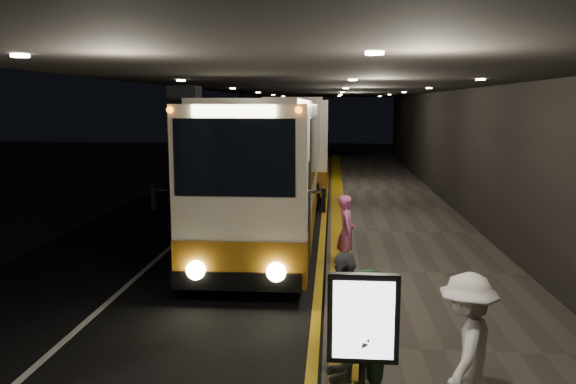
{
  "coord_description": "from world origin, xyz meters",
  "views": [
    {
      "loc": [
        2.61,
        -11.49,
        3.9
      ],
      "look_at": [
        1.5,
        2.48,
        1.7
      ],
      "focal_mm": 35.0,
      "sensor_mm": 36.0,
      "label": 1
    }
  ],
  "objects_px": {
    "coach_main": "(271,174)",
    "coach_second": "(296,145)",
    "passenger_waiting_white": "(466,349)",
    "stanchion_post": "(339,311)",
    "passenger_waiting_green": "(364,337)",
    "passenger_waiting_grey": "(344,316)",
    "passenger_boarding": "(346,232)",
    "info_sign": "(363,322)"
  },
  "relations": [
    {
      "from": "passenger_waiting_green",
      "to": "passenger_waiting_white",
      "type": "relative_size",
      "value": 0.96
    },
    {
      "from": "passenger_waiting_white",
      "to": "stanchion_post",
      "type": "xyz_separation_m",
      "value": [
        -1.46,
        2.16,
        -0.41
      ]
    },
    {
      "from": "coach_second",
      "to": "coach_main",
      "type": "bearing_deg",
      "value": -92.43
    },
    {
      "from": "coach_main",
      "to": "passenger_waiting_green",
      "type": "height_order",
      "value": "coach_main"
    },
    {
      "from": "passenger_waiting_green",
      "to": "passenger_waiting_white",
      "type": "distance_m",
      "value": 1.22
    },
    {
      "from": "coach_main",
      "to": "coach_second",
      "type": "distance_m",
      "value": 10.86
    },
    {
      "from": "info_sign",
      "to": "passenger_waiting_green",
      "type": "bearing_deg",
      "value": 83.84
    },
    {
      "from": "coach_second",
      "to": "passenger_waiting_white",
      "type": "height_order",
      "value": "coach_second"
    },
    {
      "from": "passenger_waiting_green",
      "to": "passenger_waiting_grey",
      "type": "relative_size",
      "value": 0.97
    },
    {
      "from": "passenger_waiting_white",
      "to": "info_sign",
      "type": "relative_size",
      "value": 1.02
    },
    {
      "from": "coach_main",
      "to": "coach_second",
      "type": "xyz_separation_m",
      "value": [
        0.05,
        10.86,
        0.07
      ]
    },
    {
      "from": "passenger_waiting_white",
      "to": "coach_second",
      "type": "bearing_deg",
      "value": -146.42
    },
    {
      "from": "passenger_boarding",
      "to": "passenger_waiting_green",
      "type": "bearing_deg",
      "value": 176.97
    },
    {
      "from": "passenger_waiting_white",
      "to": "passenger_waiting_grey",
      "type": "xyz_separation_m",
      "value": [
        -1.41,
        0.97,
        -0.01
      ]
    },
    {
      "from": "coach_second",
      "to": "passenger_boarding",
      "type": "bearing_deg",
      "value": -84.02
    },
    {
      "from": "passenger_waiting_white",
      "to": "stanchion_post",
      "type": "distance_m",
      "value": 2.64
    },
    {
      "from": "stanchion_post",
      "to": "info_sign",
      "type": "bearing_deg",
      "value": -83.36
    },
    {
      "from": "coach_second",
      "to": "passenger_waiting_grey",
      "type": "relative_size",
      "value": 7.18
    },
    {
      "from": "passenger_boarding",
      "to": "passenger_waiting_grey",
      "type": "height_order",
      "value": "passenger_waiting_grey"
    },
    {
      "from": "passenger_waiting_green",
      "to": "passenger_waiting_grey",
      "type": "xyz_separation_m",
      "value": [
        -0.24,
        0.63,
        0.03
      ]
    },
    {
      "from": "passenger_waiting_grey",
      "to": "coach_main",
      "type": "bearing_deg",
      "value": -173.82
    },
    {
      "from": "passenger_waiting_green",
      "to": "stanchion_post",
      "type": "relative_size",
      "value": 1.73
    },
    {
      "from": "passenger_waiting_green",
      "to": "info_sign",
      "type": "distance_m",
      "value": 0.47
    },
    {
      "from": "passenger_boarding",
      "to": "coach_main",
      "type": "bearing_deg",
      "value": 26.1
    },
    {
      "from": "coach_main",
      "to": "passenger_waiting_grey",
      "type": "height_order",
      "value": "coach_main"
    },
    {
      "from": "passenger_waiting_green",
      "to": "stanchion_post",
      "type": "distance_m",
      "value": 1.88
    },
    {
      "from": "passenger_boarding",
      "to": "passenger_waiting_grey",
      "type": "relative_size",
      "value": 0.95
    },
    {
      "from": "coach_second",
      "to": "passenger_waiting_green",
      "type": "distance_m",
      "value": 20.64
    },
    {
      "from": "passenger_waiting_green",
      "to": "coach_second",
      "type": "bearing_deg",
      "value": -175.01
    },
    {
      "from": "passenger_waiting_white",
      "to": "passenger_waiting_grey",
      "type": "bearing_deg",
      "value": -100.24
    },
    {
      "from": "passenger_waiting_grey",
      "to": "coach_second",
      "type": "bearing_deg",
      "value": 179.33
    },
    {
      "from": "coach_main",
      "to": "passenger_waiting_white",
      "type": "distance_m",
      "value": 10.58
    },
    {
      "from": "passenger_waiting_grey",
      "to": "passenger_waiting_green",
      "type": "bearing_deg",
      "value": 14.27
    },
    {
      "from": "passenger_waiting_green",
      "to": "passenger_waiting_white",
      "type": "bearing_deg",
      "value": 72.62
    },
    {
      "from": "coach_second",
      "to": "passenger_waiting_white",
      "type": "bearing_deg",
      "value": -83.07
    },
    {
      "from": "passenger_waiting_white",
      "to": "info_sign",
      "type": "bearing_deg",
      "value": -66.26
    },
    {
      "from": "coach_second",
      "to": "passenger_waiting_grey",
      "type": "height_order",
      "value": "coach_second"
    },
    {
      "from": "passenger_boarding",
      "to": "passenger_waiting_grey",
      "type": "xyz_separation_m",
      "value": [
        -0.15,
        -5.3,
        0.05
      ]
    },
    {
      "from": "passenger_waiting_green",
      "to": "stanchion_post",
      "type": "height_order",
      "value": "passenger_waiting_green"
    },
    {
      "from": "coach_main",
      "to": "passenger_waiting_grey",
      "type": "distance_m",
      "value": 9.27
    },
    {
      "from": "coach_second",
      "to": "info_sign",
      "type": "height_order",
      "value": "coach_second"
    },
    {
      "from": "passenger_boarding",
      "to": "passenger_waiting_green",
      "type": "height_order",
      "value": "passenger_waiting_green"
    }
  ]
}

